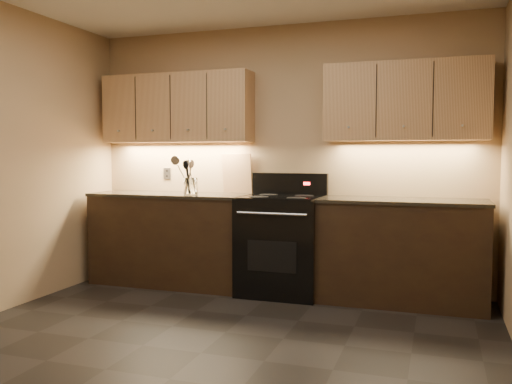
# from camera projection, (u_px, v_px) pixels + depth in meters

# --- Properties ---
(floor) EXTENTS (4.00, 4.00, 0.00)m
(floor) POSITION_uv_depth(u_px,v_px,m) (201.00, 353.00, 3.62)
(floor) COLOR black
(floor) RESTS_ON ground
(wall_back) EXTENTS (4.00, 0.04, 2.60)m
(wall_back) POSITION_uv_depth(u_px,v_px,m) (283.00, 157.00, 5.42)
(wall_back) COLOR tan
(wall_back) RESTS_ON ground
(counter_left) EXTENTS (1.62, 0.62, 0.93)m
(counter_left) POSITION_uv_depth(u_px,v_px,m) (172.00, 238.00, 5.54)
(counter_left) COLOR black
(counter_left) RESTS_ON ground
(counter_right) EXTENTS (1.46, 0.62, 0.93)m
(counter_right) POSITION_uv_depth(u_px,v_px,m) (401.00, 251.00, 4.81)
(counter_right) COLOR black
(counter_right) RESTS_ON ground
(stove) EXTENTS (0.76, 0.68, 1.14)m
(stove) POSITION_uv_depth(u_px,v_px,m) (282.00, 243.00, 5.15)
(stove) COLOR black
(stove) RESTS_ON ground
(upper_cab_left) EXTENTS (1.60, 0.30, 0.70)m
(upper_cab_left) POSITION_uv_depth(u_px,v_px,m) (177.00, 108.00, 5.59)
(upper_cab_left) COLOR tan
(upper_cab_left) RESTS_ON wall_back
(upper_cab_right) EXTENTS (1.44, 0.30, 0.70)m
(upper_cab_right) POSITION_uv_depth(u_px,v_px,m) (405.00, 102.00, 4.86)
(upper_cab_right) COLOR tan
(upper_cab_right) RESTS_ON wall_back
(outlet_plate) EXTENTS (0.08, 0.01, 0.12)m
(outlet_plate) POSITION_uv_depth(u_px,v_px,m) (167.00, 173.00, 5.84)
(outlet_plate) COLOR #B2B5BA
(outlet_plate) RESTS_ON wall_back
(utensil_crock) EXTENTS (0.15, 0.15, 0.17)m
(utensil_crock) POSITION_uv_depth(u_px,v_px,m) (191.00, 187.00, 5.29)
(utensil_crock) COLOR white
(utensil_crock) RESTS_ON counter_left
(cutting_board) EXTENTS (0.33, 0.09, 0.41)m
(cutting_board) POSITION_uv_depth(u_px,v_px,m) (237.00, 173.00, 5.55)
(cutting_board) COLOR tan
(cutting_board) RESTS_ON counter_left
(wooden_spoon) EXTENTS (0.10, 0.13, 0.33)m
(wooden_spoon) POSITION_uv_depth(u_px,v_px,m) (187.00, 177.00, 5.28)
(wooden_spoon) COLOR tan
(wooden_spoon) RESTS_ON utensil_crock
(black_spoon) EXTENTS (0.07, 0.15, 0.33)m
(black_spoon) POSITION_uv_depth(u_px,v_px,m) (190.00, 177.00, 5.30)
(black_spoon) COLOR black
(black_spoon) RESTS_ON utensil_crock
(black_turner) EXTENTS (0.16, 0.15, 0.36)m
(black_turner) POSITION_uv_depth(u_px,v_px,m) (190.00, 176.00, 5.26)
(black_turner) COLOR black
(black_turner) RESTS_ON utensil_crock
(steel_spatula) EXTENTS (0.18, 0.13, 0.36)m
(steel_spatula) POSITION_uv_depth(u_px,v_px,m) (194.00, 176.00, 5.29)
(steel_spatula) COLOR silver
(steel_spatula) RESTS_ON utensil_crock
(steel_skimmer) EXTENTS (0.26, 0.14, 0.39)m
(steel_skimmer) POSITION_uv_depth(u_px,v_px,m) (192.00, 174.00, 5.26)
(steel_skimmer) COLOR silver
(steel_skimmer) RESTS_ON utensil_crock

